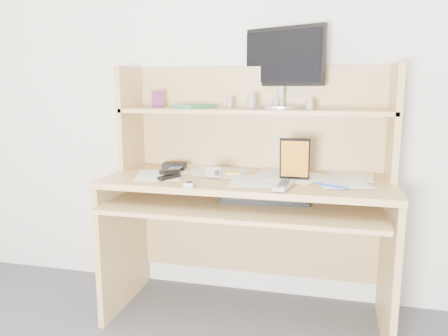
% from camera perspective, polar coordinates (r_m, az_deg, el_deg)
% --- Properties ---
extents(back_wall, '(3.60, 0.04, 2.50)m').
position_cam_1_polar(back_wall, '(2.43, 4.61, 11.87)').
color(back_wall, silver).
rests_on(back_wall, floor).
extents(desk, '(1.40, 0.70, 1.30)m').
position_cam_1_polar(desk, '(2.25, 3.43, -2.23)').
color(desk, tan).
rests_on(desk, floor).
extents(paper_clutter, '(1.32, 0.54, 0.01)m').
position_cam_1_polar(paper_clutter, '(2.16, 3.06, -1.17)').
color(paper_clutter, silver).
rests_on(paper_clutter, desk).
extents(keyboard, '(0.43, 0.18, 0.03)m').
position_cam_1_polar(keyboard, '(2.10, 5.38, -4.04)').
color(keyboard, black).
rests_on(keyboard, desk).
extents(tv_remote, '(0.09, 0.20, 0.02)m').
position_cam_1_polar(tv_remote, '(1.94, 7.86, -2.24)').
color(tv_remote, '#9B9A96').
rests_on(tv_remote, paper_clutter).
extents(flip_phone, '(0.05, 0.08, 0.02)m').
position_cam_1_polar(flip_phone, '(1.97, -4.47, -1.96)').
color(flip_phone, '#ABACAE').
rests_on(flip_phone, paper_clutter).
extents(stapler, '(0.08, 0.13, 0.04)m').
position_cam_1_polar(stapler, '(2.14, -7.18, -0.74)').
color(stapler, black).
rests_on(stapler, paper_clutter).
extents(wallet, '(0.13, 0.11, 0.03)m').
position_cam_1_polar(wallet, '(2.39, -6.48, 0.32)').
color(wallet, black).
rests_on(wallet, paper_clutter).
extents(sticky_note_pad, '(0.09, 0.09, 0.01)m').
position_cam_1_polar(sticky_note_pad, '(2.26, 1.06, -0.63)').
color(sticky_note_pad, gold).
rests_on(sticky_note_pad, desk).
extents(digital_camera, '(0.09, 0.04, 0.05)m').
position_cam_1_polar(digital_camera, '(2.14, -1.33, -0.52)').
color(digital_camera, '#BAB9BC').
rests_on(digital_camera, paper_clutter).
extents(game_case, '(0.14, 0.02, 0.20)m').
position_cam_1_polar(game_case, '(2.09, 9.23, 1.19)').
color(game_case, black).
rests_on(game_case, paper_clutter).
extents(blue_pen, '(0.14, 0.08, 0.01)m').
position_cam_1_polar(blue_pen, '(1.99, 13.92, -2.25)').
color(blue_pen, blue).
rests_on(blue_pen, paper_clutter).
extents(card_box, '(0.07, 0.04, 0.09)m').
position_cam_1_polar(card_box, '(2.43, -8.67, 8.88)').
color(card_box, maroon).
rests_on(card_box, desk).
extents(shelf_book, '(0.21, 0.23, 0.02)m').
position_cam_1_polar(shelf_book, '(2.33, -3.91, 8.02)').
color(shelf_book, '#2D7139').
rests_on(shelf_book, desk).
extents(chip_stack_a, '(0.05, 0.05, 0.06)m').
position_cam_1_polar(chip_stack_a, '(2.29, 6.83, 8.40)').
color(chip_stack_a, black).
rests_on(chip_stack_a, desk).
extents(chip_stack_b, '(0.05, 0.05, 0.06)m').
position_cam_1_polar(chip_stack_b, '(2.32, 0.77, 8.50)').
color(chip_stack_b, silver).
rests_on(chip_stack_b, desk).
extents(chip_stack_c, '(0.05, 0.05, 0.05)m').
position_cam_1_polar(chip_stack_c, '(2.20, 11.14, 8.09)').
color(chip_stack_c, black).
rests_on(chip_stack_c, desk).
extents(chip_stack_d, '(0.05, 0.05, 0.08)m').
position_cam_1_polar(chip_stack_d, '(2.23, 3.58, 8.67)').
color(chip_stack_d, silver).
rests_on(chip_stack_d, desk).
extents(monitor, '(0.45, 0.26, 0.41)m').
position_cam_1_polar(monitor, '(2.34, 7.57, 13.15)').
color(monitor, '#B5B5BA').
rests_on(monitor, desk).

